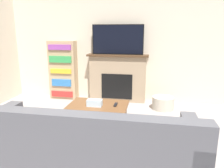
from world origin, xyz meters
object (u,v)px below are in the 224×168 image
at_px(bookshelf, 63,70).
at_px(storage_basket, 163,103).
at_px(fireplace, 118,78).
at_px(couch, 85,156).
at_px(coffee_table, 98,108).
at_px(tv, 118,40).

height_order(bookshelf, storage_basket, bookshelf).
height_order(fireplace, couch, fireplace).
distance_m(coffee_table, bookshelf, 2.10).
height_order(couch, storage_basket, couch).
relative_size(bookshelf, storage_basket, 3.08).
bearing_deg(storage_basket, tv, 160.01).
height_order(couch, bookshelf, bookshelf).
bearing_deg(coffee_table, storage_basket, 51.25).
bearing_deg(fireplace, tv, -90.00).
xyz_separation_m(couch, bookshelf, (-1.40, 2.81, 0.37)).
relative_size(fireplace, coffee_table, 1.51).
distance_m(tv, storage_basket, 1.65).
relative_size(couch, bookshelf, 1.67).
bearing_deg(coffee_table, bookshelf, 127.08).
xyz_separation_m(fireplace, couch, (0.11, -2.84, -0.23)).
bearing_deg(couch, fireplace, 92.26).
bearing_deg(storage_basket, couch, -110.12).
bearing_deg(tv, couch, -87.73).
distance_m(fireplace, couch, 2.85).
height_order(coffee_table, bookshelf, bookshelf).
bearing_deg(fireplace, bookshelf, -178.95).
xyz_separation_m(coffee_table, storage_basket, (1.04, 1.30, -0.28)).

